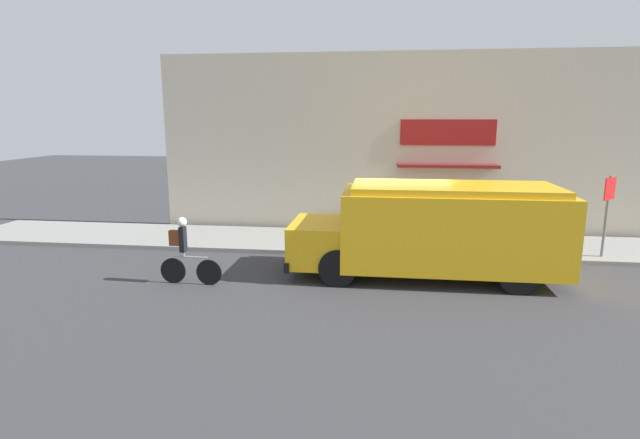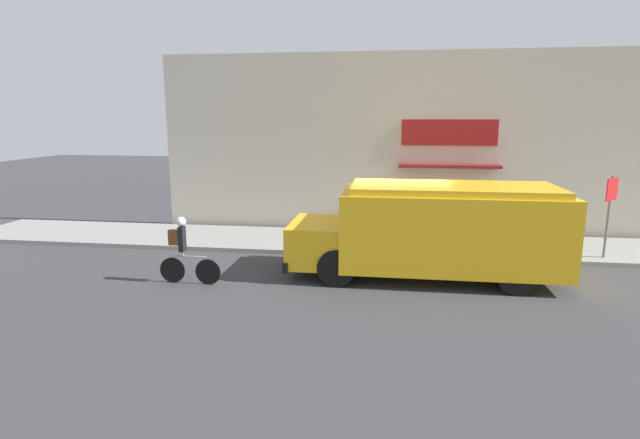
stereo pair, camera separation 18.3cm
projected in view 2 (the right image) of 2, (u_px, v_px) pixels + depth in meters
The scene contains 7 objects.
ground_plane at pixel (399, 259), 13.92m from camera, with size 70.00×70.00×0.00m, color #38383A.
sidewalk at pixel (398, 244), 15.36m from camera, with size 28.00×2.99×0.12m.
storefront at pixel (401, 145), 16.50m from camera, with size 16.20×0.86×5.97m.
school_bus at pixel (436, 229), 12.08m from camera, with size 6.54×2.78×2.30m.
cyclist at pixel (184, 250), 11.72m from camera, with size 1.51×0.23×1.61m.
stop_sign_post at pixel (610, 203), 13.31m from camera, with size 0.45×0.45×2.24m.
trash_bin at pixel (426, 228), 15.49m from camera, with size 0.56×0.56×0.79m.
Camera 2 is at (-0.28, -13.60, 3.87)m, focal length 28.00 mm.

